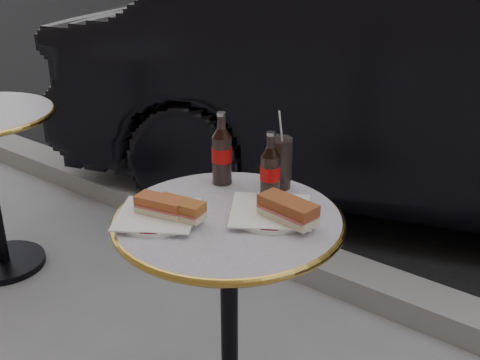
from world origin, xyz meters
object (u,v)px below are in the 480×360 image
Objects in this scene: bistro_table at (229,328)px; plate_left at (157,217)px; cola_bottle_left at (222,148)px; parked_car at (450,84)px; plate_right at (271,213)px; cola_glass at (279,163)px; cola_bottle_right at (270,167)px.

plate_left is at bearing -136.96° from bistro_table.
cola_bottle_left is 0.05× the size of parked_car.
cola_glass is at bearing 118.17° from plate_right.
plate_left reaches higher than bistro_table.
plate_left is at bearing 161.01° from parked_car.
cola_glass reaches higher than plate_left.
cola_bottle_left is 1.08× the size of cola_bottle_right.
bistro_table is 0.49m from cola_bottle_right.
plate_right reaches higher than bistro_table.
cola_bottle_right is at bearing 127.13° from plate_right.
cola_bottle_right reaches higher than bistro_table.
cola_bottle_left reaches higher than cola_bottle_right.
parked_car is (-0.11, 1.72, -0.14)m from cola_glass.
cola_bottle_right is 0.05× the size of parked_car.
plate_right is (0.09, 0.07, 0.37)m from bistro_table.
bistro_table is 0.42m from plate_left.
plate_left is 1.39× the size of cola_glass.
cola_bottle_left is at bearing -152.86° from cola_glass.
plate_right is at bearing -52.87° from cola_bottle_right.
cola_bottle_left reaches higher than plate_right.
plate_left is 2.09m from parked_car.
cola_bottle_left is (-0.24, 0.09, 0.10)m from plate_right.
bistro_table is 0.18× the size of parked_car.
parked_car reaches higher than cola_glass.
plate_right is 1.90m from parked_car.
plate_right is at bearing -61.83° from cola_glass.
bistro_table is 3.33× the size of cola_bottle_left.
plate_left is 0.96× the size of plate_right.
parked_car is at bearing 93.56° from cola_glass.
plate_left is (-0.14, -0.13, 0.37)m from bistro_table.
cola_bottle_left reaches higher than plate_left.
cola_bottle_right is (0.18, -0.01, -0.01)m from cola_bottle_left.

